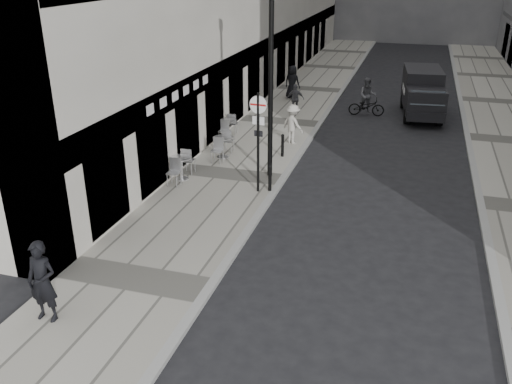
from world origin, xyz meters
TOP-DOWN VIEW (x-y plane):
  - ground at (0.00, 0.00)m, footprint 120.00×120.00m
  - sidewalk at (-2.00, 18.00)m, footprint 4.00×60.00m
  - walking_man at (-3.08, 0.58)m, footprint 0.73×0.48m
  - sign_post at (-0.54, 9.07)m, footprint 0.61×0.12m
  - lamppost at (-0.55, 10.66)m, footprint 0.31×0.31m
  - bollard_near at (-0.15, 9.23)m, footprint 0.12×0.12m
  - bollard_far at (-0.60, 12.86)m, footprint 0.12×0.12m
  - panel_van at (4.78, 21.55)m, footprint 2.36×5.19m
  - cyclist at (2.02, 20.70)m, footprint 1.91×0.79m
  - pedestrian_a at (-1.61, 19.67)m, footprint 0.95×0.51m
  - pedestrian_b at (-0.60, 14.70)m, footprint 1.30×1.13m
  - pedestrian_c at (-2.53, 22.87)m, footprint 1.04×0.80m
  - cafe_table_near at (-2.93, 12.03)m, footprint 0.80×1.80m
  - cafe_table_mid at (-3.60, 14.64)m, footprint 0.76×1.72m
  - cafe_table_far at (-3.60, 9.33)m, footprint 0.79×1.78m

SIDE VIEW (x-z plane):
  - ground at x=0.00m, z-range 0.00..0.00m
  - sidewalk at x=-2.00m, z-range 0.00..0.12m
  - bollard_far at x=-0.60m, z-range 0.12..1.02m
  - bollard_near at x=-0.15m, z-range 0.12..1.03m
  - cafe_table_mid at x=-3.60m, z-range 0.13..1.11m
  - cafe_table_far at x=-3.60m, z-range 0.13..1.14m
  - cafe_table_near at x=-2.93m, z-range 0.13..1.15m
  - cyclist at x=2.02m, z-range -0.22..1.79m
  - pedestrian_a at x=-1.61m, z-range 0.12..1.67m
  - pedestrian_b at x=-0.60m, z-range 0.12..1.87m
  - pedestrian_c at x=-2.53m, z-range 0.12..2.02m
  - walking_man at x=-3.08m, z-range 0.12..2.10m
  - panel_van at x=4.78m, z-range 0.15..2.52m
  - sign_post at x=-0.54m, z-range 0.62..4.16m
  - lamppost at x=-0.55m, z-range 0.51..7.48m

